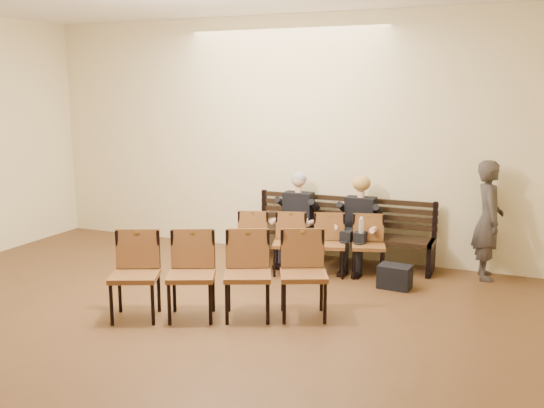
{
  "coord_description": "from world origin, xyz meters",
  "views": [
    {
      "loc": [
        3.27,
        -3.39,
        2.45
      ],
      "look_at": [
        0.17,
        4.05,
        0.91
      ],
      "focal_mm": 40.0,
      "sensor_mm": 36.0,
      "label": 1
    }
  ],
  "objects_px": {
    "passerby": "(489,211)",
    "chair_row_back": "(219,276)",
    "bag": "(395,277)",
    "seated_man": "(296,219)",
    "chair_row_front": "(309,245)",
    "bench": "(340,248)",
    "laptop": "(295,225)",
    "seated_woman": "(358,227)",
    "water_bottle": "(361,234)"
  },
  "relations": [
    {
      "from": "seated_woman",
      "to": "chair_row_front",
      "type": "xyz_separation_m",
      "value": [
        -0.53,
        -0.53,
        -0.18
      ]
    },
    {
      "from": "laptop",
      "to": "passerby",
      "type": "distance_m",
      "value": 2.58
    },
    {
      "from": "chair_row_back",
      "to": "bench",
      "type": "bearing_deg",
      "value": 52.42
    },
    {
      "from": "bench",
      "to": "bag",
      "type": "distance_m",
      "value": 1.21
    },
    {
      "from": "laptop",
      "to": "bag",
      "type": "xyz_separation_m",
      "value": [
        1.52,
        -0.52,
        -0.41
      ]
    },
    {
      "from": "seated_woman",
      "to": "chair_row_back",
      "type": "relative_size",
      "value": 0.51
    },
    {
      "from": "seated_woman",
      "to": "water_bottle",
      "type": "bearing_deg",
      "value": -69.04
    },
    {
      "from": "bench",
      "to": "seated_man",
      "type": "xyz_separation_m",
      "value": [
        -0.63,
        -0.12,
        0.39
      ]
    },
    {
      "from": "seated_woman",
      "to": "water_bottle",
      "type": "height_order",
      "value": "seated_woman"
    },
    {
      "from": "bench",
      "to": "chair_row_front",
      "type": "distance_m",
      "value": 0.72
    },
    {
      "from": "bag",
      "to": "water_bottle",
      "type": "bearing_deg",
      "value": 146.54
    },
    {
      "from": "seated_man",
      "to": "seated_woman",
      "type": "height_order",
      "value": "seated_man"
    },
    {
      "from": "seated_woman",
      "to": "passerby",
      "type": "relative_size",
      "value": 0.66
    },
    {
      "from": "seated_woman",
      "to": "passerby",
      "type": "bearing_deg",
      "value": 7.55
    },
    {
      "from": "laptop",
      "to": "chair_row_front",
      "type": "xyz_separation_m",
      "value": [
        0.35,
        -0.4,
        -0.15
      ]
    },
    {
      "from": "bag",
      "to": "chair_row_back",
      "type": "bearing_deg",
      "value": -131.81
    },
    {
      "from": "laptop",
      "to": "chair_row_front",
      "type": "height_order",
      "value": "chair_row_front"
    },
    {
      "from": "laptop",
      "to": "water_bottle",
      "type": "xyz_separation_m",
      "value": [
        0.99,
        -0.17,
        0.0
      ]
    },
    {
      "from": "water_bottle",
      "to": "chair_row_back",
      "type": "bearing_deg",
      "value": -115.98
    },
    {
      "from": "chair_row_front",
      "to": "chair_row_back",
      "type": "bearing_deg",
      "value": -117.57
    },
    {
      "from": "chair_row_front",
      "to": "chair_row_back",
      "type": "xyz_separation_m",
      "value": [
        -0.37,
        -1.85,
        0.06
      ]
    },
    {
      "from": "seated_woman",
      "to": "chair_row_front",
      "type": "height_order",
      "value": "seated_woman"
    },
    {
      "from": "bag",
      "to": "seated_man",
      "type": "bearing_deg",
      "value": 157.32
    },
    {
      "from": "seated_man",
      "to": "chair_row_back",
      "type": "distance_m",
      "value": 2.39
    },
    {
      "from": "chair_row_back",
      "to": "chair_row_front",
      "type": "bearing_deg",
      "value": 54.84
    },
    {
      "from": "passerby",
      "to": "chair_row_back",
      "type": "height_order",
      "value": "passerby"
    },
    {
      "from": "passerby",
      "to": "seated_woman",
      "type": "bearing_deg",
      "value": 85.32
    },
    {
      "from": "bench",
      "to": "laptop",
      "type": "distance_m",
      "value": 0.72
    },
    {
      "from": "seated_man",
      "to": "laptop",
      "type": "relative_size",
      "value": 4.13
    },
    {
      "from": "bench",
      "to": "chair_row_front",
      "type": "xyz_separation_m",
      "value": [
        -0.24,
        -0.65,
        0.18
      ]
    },
    {
      "from": "water_bottle",
      "to": "bench",
      "type": "bearing_deg",
      "value": 133.58
    },
    {
      "from": "bag",
      "to": "seated_woman",
      "type": "bearing_deg",
      "value": 134.81
    },
    {
      "from": "water_bottle",
      "to": "bag",
      "type": "relative_size",
      "value": 0.56
    },
    {
      "from": "seated_woman",
      "to": "water_bottle",
      "type": "relative_size",
      "value": 5.35
    },
    {
      "from": "laptop",
      "to": "seated_man",
      "type": "bearing_deg",
      "value": 99.91
    },
    {
      "from": "seated_man",
      "to": "bench",
      "type": "bearing_deg",
      "value": 10.82
    },
    {
      "from": "bench",
      "to": "chair_row_back",
      "type": "xyz_separation_m",
      "value": [
        -0.62,
        -2.5,
        0.25
      ]
    },
    {
      "from": "water_bottle",
      "to": "chair_row_back",
      "type": "distance_m",
      "value": 2.32
    },
    {
      "from": "bag",
      "to": "passerby",
      "type": "height_order",
      "value": "passerby"
    },
    {
      "from": "seated_woman",
      "to": "laptop",
      "type": "distance_m",
      "value": 0.88
    },
    {
      "from": "chair_row_back",
      "to": "seated_woman",
      "type": "bearing_deg",
      "value": 45.54
    },
    {
      "from": "bench",
      "to": "passerby",
      "type": "xyz_separation_m",
      "value": [
        1.94,
        0.1,
        0.67
      ]
    },
    {
      "from": "laptop",
      "to": "passerby",
      "type": "height_order",
      "value": "passerby"
    },
    {
      "from": "seated_man",
      "to": "bag",
      "type": "distance_m",
      "value": 1.76
    },
    {
      "from": "passerby",
      "to": "chair_row_back",
      "type": "xyz_separation_m",
      "value": [
        -2.56,
        -2.6,
        -0.42
      ]
    },
    {
      "from": "bench",
      "to": "laptop",
      "type": "bearing_deg",
      "value": -156.74
    },
    {
      "from": "laptop",
      "to": "water_bottle",
      "type": "bearing_deg",
      "value": -16.51
    },
    {
      "from": "seated_man",
      "to": "bag",
      "type": "xyz_separation_m",
      "value": [
        1.56,
        -0.65,
        -0.47
      ]
    },
    {
      "from": "seated_man",
      "to": "bag",
      "type": "height_order",
      "value": "seated_man"
    },
    {
      "from": "seated_woman",
      "to": "laptop",
      "type": "height_order",
      "value": "seated_woman"
    }
  ]
}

